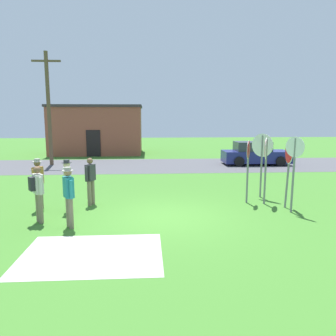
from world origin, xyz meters
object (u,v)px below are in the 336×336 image
(stop_sign_rear_right, at_px, (294,162))
(person_with_sunhat, at_px, (91,179))
(stop_sign_center_cluster, at_px, (266,158))
(stop_sign_rear_left, at_px, (262,153))
(utility_pole, at_px, (49,107))
(stop_sign_far_back, at_px, (248,161))
(person_in_dark_shirt, at_px, (38,190))
(person_in_teal, at_px, (67,183))
(stop_sign_low_front, at_px, (289,160))
(person_in_blue, at_px, (69,194))
(parked_car_on_street, at_px, (255,154))
(person_on_left, at_px, (38,181))

(stop_sign_rear_right, distance_m, person_with_sunhat, 6.92)
(stop_sign_center_cluster, height_order, stop_sign_rear_left, stop_sign_rear_left)
(utility_pole, relative_size, stop_sign_rear_right, 2.88)
(stop_sign_far_back, relative_size, person_in_dark_shirt, 1.35)
(person_with_sunhat, distance_m, person_in_teal, 1.02)
(utility_pole, relative_size, stop_sign_center_cluster, 2.99)
(utility_pole, distance_m, person_with_sunhat, 11.40)
(utility_pole, distance_m, stop_sign_low_front, 15.75)
(stop_sign_rear_right, relative_size, person_in_dark_shirt, 1.48)
(person_with_sunhat, xyz_separation_m, person_in_dark_shirt, (-1.21, -1.91, 0.03))
(stop_sign_center_cluster, bearing_deg, stop_sign_rear_left, 78.26)
(person_in_dark_shirt, height_order, person_in_blue, person_in_blue)
(person_in_teal, bearing_deg, stop_sign_center_cluster, 4.74)
(stop_sign_low_front, height_order, person_in_teal, stop_sign_low_front)
(utility_pole, relative_size, person_in_blue, 4.14)
(stop_sign_far_back, height_order, person_with_sunhat, stop_sign_far_back)
(parked_car_on_street, bearing_deg, person_in_blue, -127.88)
(stop_sign_center_cluster, distance_m, person_in_dark_shirt, 7.65)
(parked_car_on_street, distance_m, stop_sign_rear_right, 11.15)
(person_in_blue, bearing_deg, person_with_sunhat, 85.53)
(stop_sign_rear_right, distance_m, person_in_teal, 7.41)
(person_on_left, bearing_deg, parked_car_on_street, 42.96)
(person_on_left, bearing_deg, stop_sign_rear_left, 8.72)
(stop_sign_rear_right, xyz_separation_m, person_in_teal, (-7.36, 0.53, -0.69))
(utility_pole, height_order, person_with_sunhat, utility_pole)
(person_in_blue, bearing_deg, person_in_dark_shirt, 153.26)
(stop_sign_low_front, bearing_deg, stop_sign_far_back, 147.68)
(person_in_blue, bearing_deg, stop_sign_rear_left, 25.59)
(parked_car_on_street, xyz_separation_m, person_in_teal, (-9.70, -10.33, 0.30))
(stop_sign_center_cluster, distance_m, person_in_teal, 6.88)
(person_in_blue, relative_size, person_in_teal, 1.00)
(person_on_left, xyz_separation_m, person_in_teal, (1.04, -0.32, 0.00))
(utility_pole, distance_m, stop_sign_center_cluster, 14.95)
(parked_car_on_street, xyz_separation_m, stop_sign_center_cluster, (-2.88, -9.76, 0.97))
(stop_sign_far_back, xyz_separation_m, person_in_dark_shirt, (-6.85, -1.85, -0.55))
(parked_car_on_street, bearing_deg, person_in_teal, -133.22)
(stop_sign_far_back, distance_m, person_with_sunhat, 5.67)
(stop_sign_far_back, relative_size, stop_sign_rear_left, 0.92)
(stop_sign_far_back, distance_m, person_in_blue, 6.32)
(person_with_sunhat, relative_size, person_in_dark_shirt, 1.00)
(utility_pole, relative_size, person_in_dark_shirt, 4.25)
(stop_sign_far_back, height_order, person_in_blue, stop_sign_far_back)
(stop_sign_far_back, height_order, person_in_teal, stop_sign_far_back)
(person_on_left, bearing_deg, utility_pole, 103.81)
(parked_car_on_street, height_order, person_on_left, person_on_left)
(utility_pole, xyz_separation_m, person_in_dark_shirt, (3.06, -12.10, -2.79))
(parked_car_on_street, xyz_separation_m, person_in_blue, (-9.29, -11.94, 0.30))
(stop_sign_rear_right, height_order, person_in_blue, stop_sign_rear_right)
(stop_sign_center_cluster, height_order, stop_sign_low_front, stop_sign_center_cluster)
(person_in_blue, bearing_deg, person_on_left, 127.08)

